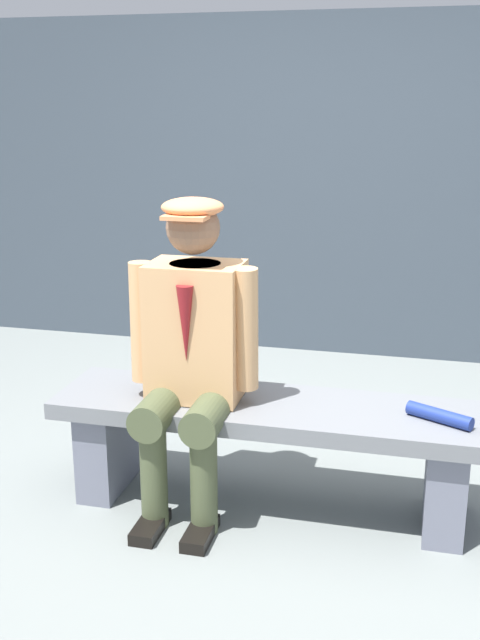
# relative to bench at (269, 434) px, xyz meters

# --- Properties ---
(ground_plane) EXTENTS (30.00, 30.00, 0.00)m
(ground_plane) POSITION_rel_bench_xyz_m (0.00, 0.00, -0.33)
(ground_plane) COLOR slate
(bench) EXTENTS (1.81, 0.47, 0.47)m
(bench) POSITION_rel_bench_xyz_m (0.00, 0.00, 0.00)
(bench) COLOR slate
(bench) RESTS_ON ground
(seated_man) EXTENTS (0.55, 0.59, 1.32)m
(seated_man) POSITION_rel_bench_xyz_m (0.31, 0.06, 0.39)
(seated_man) COLOR tan
(seated_man) RESTS_ON ground
(rolled_magazine) EXTENTS (0.26, 0.17, 0.06)m
(rolled_magazine) POSITION_rel_bench_xyz_m (-0.69, 0.04, 0.17)
(rolled_magazine) COLOR navy
(rolled_magazine) RESTS_ON bench
(stadium_wall) EXTENTS (12.00, 0.24, 2.22)m
(stadium_wall) POSITION_rel_bench_xyz_m (0.00, -2.25, 0.78)
(stadium_wall) COLOR #3C4751
(stadium_wall) RESTS_ON ground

